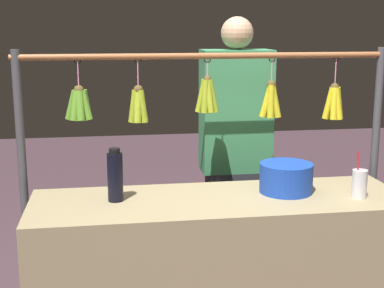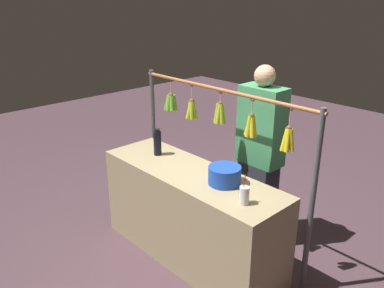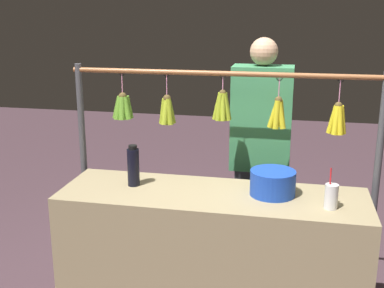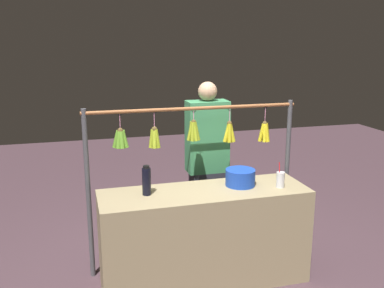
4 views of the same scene
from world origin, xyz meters
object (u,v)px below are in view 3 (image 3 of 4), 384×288
(blue_bucket, at_px, (273,183))
(vendor_person, at_px, (260,163))
(water_bottle, at_px, (133,166))
(drink_cup, at_px, (331,196))

(blue_bucket, xyz_separation_m, vendor_person, (0.12, -0.61, -0.08))
(water_bottle, distance_m, vendor_person, 0.96)
(drink_cup, height_order, vendor_person, vendor_person)
(water_bottle, bearing_deg, blue_bucket, -179.10)
(water_bottle, relative_size, vendor_person, 0.15)
(water_bottle, height_order, vendor_person, vendor_person)
(blue_bucket, distance_m, vendor_person, 0.63)
(blue_bucket, height_order, vendor_person, vendor_person)
(blue_bucket, bearing_deg, water_bottle, 0.90)
(water_bottle, bearing_deg, vendor_person, -139.38)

